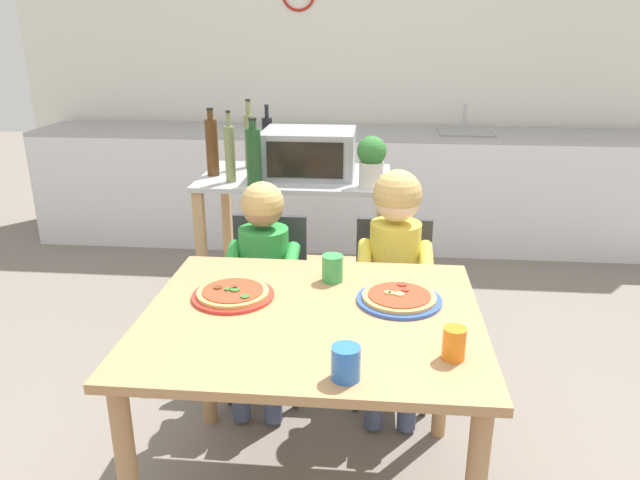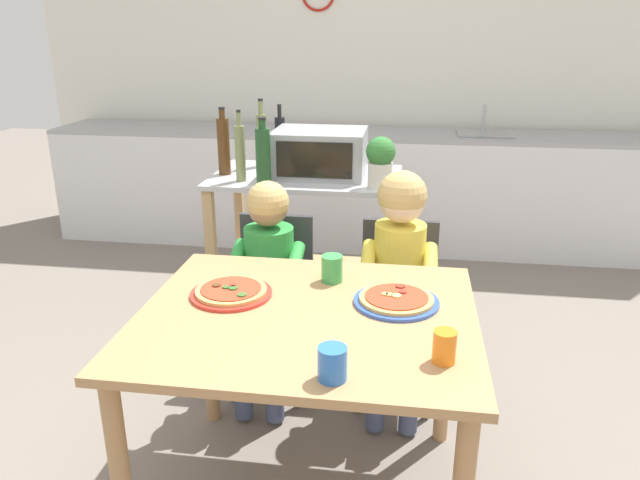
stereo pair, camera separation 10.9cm
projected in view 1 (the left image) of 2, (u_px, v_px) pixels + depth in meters
ground_plane at (336, 333)px, 3.43m from camera, size 12.66×12.66×0.00m
back_wall_tiled at (354, 64)px, 4.81m from camera, size 5.44×0.14×2.70m
kitchen_counter at (350, 188)px, 4.73m from camera, size 4.89×0.60×1.09m
kitchen_island_cart at (297, 227)px, 3.33m from camera, size 1.00×0.64×0.89m
toaster_oven at (309, 153)px, 3.20m from camera, size 0.48×0.39×0.24m
bottle_clear_vinegar at (254, 156)px, 2.97m from camera, size 0.07×0.07×0.34m
bottle_dark_olive_oil at (230, 153)px, 3.04m from camera, size 0.05×0.05×0.36m
bottle_tall_green_wine at (212, 146)px, 3.18m from camera, size 0.06×0.06×0.36m
bottle_squat_spirits at (267, 140)px, 3.44m from camera, size 0.06×0.06×0.34m
bottle_slim_sauce at (249, 139)px, 3.37m from camera, size 0.06×0.06×0.38m
potted_herb_plant at (372, 160)px, 2.95m from camera, size 0.14×0.14×0.25m
dining_table at (312, 343)px, 2.02m from camera, size 1.11×0.95×0.75m
dining_chair_left at (268, 292)px, 2.80m from camera, size 0.36×0.36×0.81m
dining_chair_right at (392, 296)px, 2.76m from camera, size 0.36×0.36×0.81m
child_in_green_shirt at (262, 268)px, 2.63m from camera, size 0.32×0.42×1.00m
child_in_yellow_shirt at (395, 261)px, 2.57m from camera, size 0.32×0.42×1.06m
pizza_plate_red_rimmed at (233, 294)px, 2.10m from camera, size 0.29×0.29×0.03m
pizza_plate_blue_rimmed at (399, 298)px, 2.07m from camera, size 0.29×0.29×0.03m
drinking_cup_orange at (454, 343)px, 1.70m from camera, size 0.07×0.07×0.10m
drinking_cup_blue at (346, 363)px, 1.61m from camera, size 0.08×0.08×0.09m
drinking_cup_green at (332, 268)px, 2.22m from camera, size 0.08×0.08×0.10m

